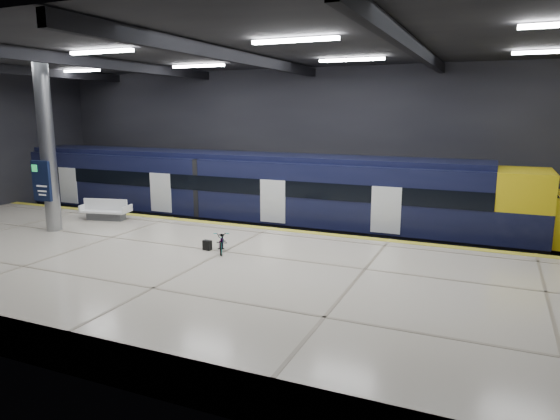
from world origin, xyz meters
The scene contains 10 objects.
ground centered at (0.00, 0.00, 0.00)m, with size 30.00×30.00×0.00m, color black.
room_shell centered at (0.00, 0.00, 5.72)m, with size 30.10×16.10×8.05m.
platform centered at (0.00, -2.50, 0.55)m, with size 30.00×11.00×1.10m, color beige.
safety_strip centered at (0.00, 2.75, 1.11)m, with size 30.00×0.40×0.01m, color gold.
rails centered at (0.00, 5.50, 0.08)m, with size 30.00×1.52×0.16m.
train centered at (-1.63, 5.50, 2.06)m, with size 29.40×2.84×3.79m.
bench centered at (-7.45, 1.40, 1.44)m, with size 2.30×1.33×0.95m.
bicycle centered at (-0.04, -1.09, 1.49)m, with size 0.52×1.48×0.78m, color #99999E.
pannier_bag centered at (-0.64, -1.09, 1.28)m, with size 0.30×0.18×0.35m, color black.
info_column centered at (-8.00, -1.03, 4.46)m, with size 0.90×0.78×6.90m.
Camera 1 is at (8.45, -15.67, 5.94)m, focal length 32.00 mm.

